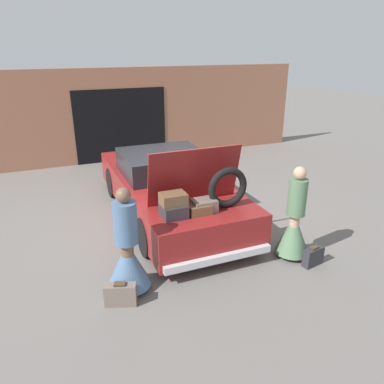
{
  "coord_description": "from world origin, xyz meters",
  "views": [
    {
      "loc": [
        -2.33,
        -7.0,
        3.43
      ],
      "look_at": [
        0.0,
        -1.33,
        1.0
      ],
      "focal_mm": 35.0,
      "sensor_mm": 36.0,
      "label": 1
    }
  ],
  "objects": [
    {
      "name": "person_left",
      "position": [
        -1.41,
        -2.29,
        0.57
      ],
      "size": [
        0.65,
        0.65,
        1.62
      ],
      "rotation": [
        0.0,
        0.0,
        -1.34
      ],
      "color": "brown",
      "rests_on": "ground_plane"
    },
    {
      "name": "ground_plane",
      "position": [
        0.0,
        0.0,
        0.0
      ],
      "size": [
        40.0,
        40.0,
        0.0
      ],
      "primitive_type": "plane",
      "color": "slate"
    },
    {
      "name": "suitcase_beside_right_person",
      "position": [
        1.56,
        -2.81,
        0.16
      ],
      "size": [
        0.39,
        0.21,
        0.34
      ],
      "color": "#2D2D33",
      "rests_on": "ground_plane"
    },
    {
      "name": "suitcase_beside_left_person",
      "position": [
        -1.61,
        -2.61,
        0.16
      ],
      "size": [
        0.47,
        0.3,
        0.35
      ],
      "color": "#75665B",
      "rests_on": "ground_plane"
    },
    {
      "name": "garage_wall_back",
      "position": [
        0.0,
        4.46,
        1.39
      ],
      "size": [
        12.0,
        0.14,
        2.8
      ],
      "color": "#9E664C",
      "rests_on": "ground_plane"
    },
    {
      "name": "person_right",
      "position": [
        1.41,
        -2.43,
        0.58
      ],
      "size": [
        0.58,
        0.58,
        1.62
      ],
      "rotation": [
        0.0,
        0.0,
        1.55
      ],
      "color": "tan",
      "rests_on": "ground_plane"
    },
    {
      "name": "car",
      "position": [
        -0.0,
        -0.01,
        0.61
      ],
      "size": [
        1.98,
        4.92,
        1.84
      ],
      "color": "maroon",
      "rests_on": "ground_plane"
    }
  ]
}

